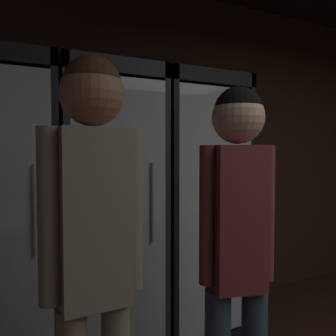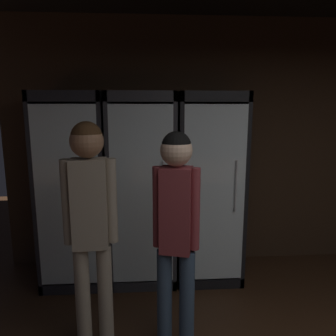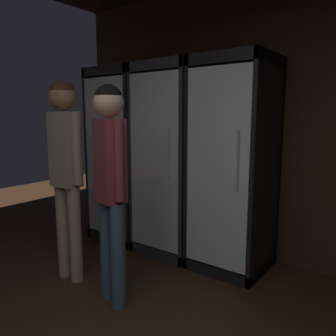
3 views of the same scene
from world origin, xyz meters
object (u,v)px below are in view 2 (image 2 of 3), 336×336
(cooler_left, at_px, (143,189))
(shopper_near, at_px, (176,223))
(shopper_far, at_px, (90,213))
(cooler_center, at_px, (207,189))
(cooler_far_left, at_px, (76,190))

(cooler_left, bearing_deg, shopper_near, -77.99)
(shopper_near, height_order, shopper_far, shopper_far)
(cooler_center, bearing_deg, cooler_left, -179.95)
(cooler_far_left, relative_size, cooler_left, 1.00)
(cooler_left, bearing_deg, cooler_far_left, 179.94)
(cooler_far_left, distance_m, cooler_left, 0.69)
(cooler_far_left, xyz_separation_m, cooler_center, (1.39, -0.00, -0.00))
(cooler_left, relative_size, shopper_far, 1.14)
(cooler_center, relative_size, shopper_near, 1.18)
(cooler_far_left, height_order, cooler_center, same)
(cooler_left, distance_m, cooler_center, 0.70)
(shopper_near, relative_size, shopper_far, 0.96)
(cooler_left, height_order, cooler_center, same)
(cooler_far_left, xyz_separation_m, shopper_near, (0.95, -1.19, 0.06))
(cooler_left, relative_size, cooler_center, 1.00)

